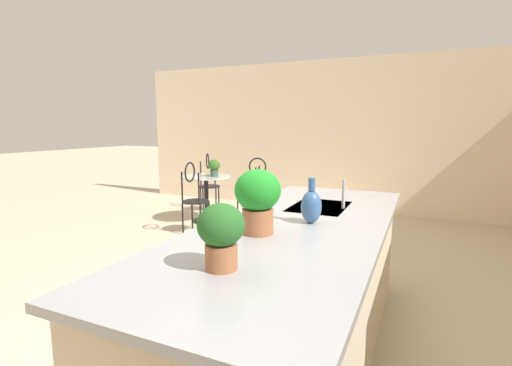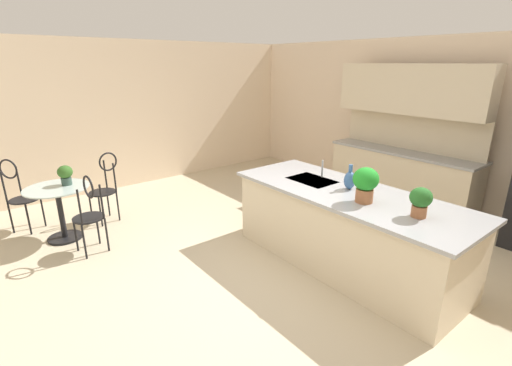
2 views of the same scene
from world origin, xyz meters
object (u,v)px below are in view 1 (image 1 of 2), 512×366
(chair_by_island, at_px, (252,187))
(potted_plant_counter_near, at_px, (258,197))
(potted_plant_counter_far, at_px, (221,232))
(vase_on_counter, at_px, (311,206))
(chair_near_window, at_px, (194,194))
(potted_plant_on_table, at_px, (214,167))
(bistro_table, at_px, (206,194))
(chair_toward_desk, at_px, (209,180))

(chair_by_island, height_order, potted_plant_counter_near, potted_plant_counter_near)
(potted_plant_counter_near, bearing_deg, potted_plant_counter_far, 7.92)
(potted_plant_counter_far, xyz_separation_m, vase_on_counter, (-0.90, 0.14, -0.05))
(chair_by_island, bearing_deg, vase_on_counter, 31.15)
(chair_near_window, distance_m, potted_plant_counter_near, 3.26)
(chair_by_island, distance_m, potted_plant_on_table, 0.67)
(chair_near_window, height_order, chair_by_island, same)
(potted_plant_counter_far, relative_size, potted_plant_counter_near, 0.78)
(chair_near_window, bearing_deg, potted_plant_on_table, -174.27)
(potted_plant_on_table, bearing_deg, bistro_table, -77.75)
(chair_toward_desk, distance_m, potted_plant_counter_near, 4.66)
(chair_toward_desk, height_order, potted_plant_counter_far, potted_plant_counter_far)
(bistro_table, distance_m, potted_plant_counter_near, 3.92)
(chair_near_window, relative_size, potted_plant_on_table, 3.91)
(potted_plant_counter_far, relative_size, vase_on_counter, 1.00)
(chair_by_island, relative_size, potted_plant_counter_near, 2.82)
(bistro_table, bearing_deg, chair_toward_desk, -151.50)
(chair_toward_desk, distance_m, vase_on_counter, 4.50)
(chair_near_window, height_order, potted_plant_counter_far, potted_plant_counter_far)
(chair_toward_desk, bearing_deg, chair_near_window, 23.22)
(bistro_table, height_order, potted_plant_on_table, potted_plant_on_table)
(chair_by_island, bearing_deg, chair_near_window, -27.29)
(bistro_table, distance_m, chair_by_island, 0.74)
(chair_toward_desk, relative_size, potted_plant_counter_near, 2.82)
(chair_by_island, distance_m, potted_plant_counter_far, 4.30)
(chair_near_window, relative_size, chair_toward_desk, 1.00)
(bistro_table, bearing_deg, potted_plant_on_table, 102.25)
(potted_plant_on_table, bearing_deg, vase_on_counter, 40.41)
(chair_by_island, distance_m, chair_toward_desk, 1.13)
(chair_toward_desk, height_order, potted_plant_on_table, chair_toward_desk)
(potted_plant_on_table, xyz_separation_m, potted_plant_counter_far, (3.68, 2.23, 0.19))
(chair_by_island, bearing_deg, bistro_table, -68.84)
(bistro_table, height_order, potted_plant_counter_near, potted_plant_counter_near)
(chair_toward_desk, xyz_separation_m, potted_plant_counter_far, (4.33, 2.74, 0.51))
(bistro_table, distance_m, potted_plant_on_table, 0.47)
(potted_plant_on_table, distance_m, vase_on_counter, 3.66)
(potted_plant_on_table, height_order, potted_plant_counter_near, potted_plant_counter_near)
(potted_plant_on_table, relative_size, vase_on_counter, 0.92)
(chair_near_window, xyz_separation_m, potted_plant_counter_far, (2.99, 2.16, 0.51))
(potted_plant_counter_far, bearing_deg, vase_on_counter, 171.38)
(bistro_table, relative_size, chair_near_window, 0.77)
(chair_near_window, bearing_deg, vase_on_counter, 47.69)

